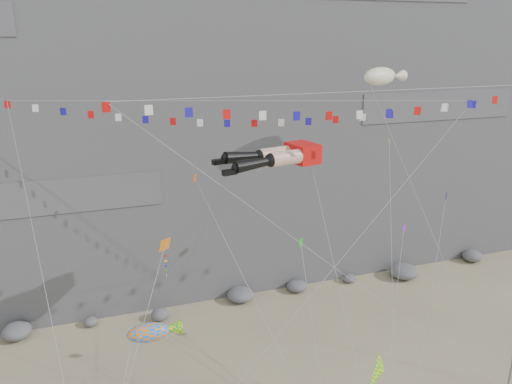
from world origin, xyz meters
TOP-DOWN VIEW (x-y plane):
  - cliff at (0.00, 32.00)m, footprint 80.00×28.00m
  - talus_boulders at (0.00, 17.00)m, footprint 60.00×3.00m
  - anchor_pole_right at (13.15, -3.06)m, footprint 0.12×0.12m
  - legs_kite at (-0.46, 6.33)m, footprint 7.89×16.24m
  - flag_banner_upper at (-1.83, 10.52)m, footprint 32.52×20.86m
  - flag_banner_lower at (5.03, 3.27)m, footprint 33.32×5.65m
  - harlequin_kite at (-9.08, 2.28)m, footprint 6.78×7.71m
  - fish_windsock at (-10.41, 1.71)m, footprint 5.89×6.71m
  - delta_kite at (2.74, -2.88)m, footprint 2.60×5.92m
  - blimp_windsock at (11.06, 12.39)m, footprint 5.65×14.87m
  - small_kite_a at (-5.66, 8.79)m, footprint 5.84×14.93m
  - small_kite_b at (8.65, 4.02)m, footprint 8.60×10.91m
  - small_kite_c at (0.25, 3.63)m, footprint 2.88×11.51m
  - small_kite_d at (9.94, 8.52)m, footprint 9.05×16.55m
  - small_kite_e at (10.87, 2.60)m, footprint 8.05×8.39m

SIDE VIEW (x-z plane):
  - talus_boulders at x=0.00m, z-range 0.00..1.20m
  - anchor_pole_right at x=13.15m, z-range 0.00..4.35m
  - delta_kite at x=2.74m, z-range 1.43..8.94m
  - fish_windsock at x=-10.41m, z-range 2.56..13.19m
  - small_kite_b at x=8.65m, z-range 2.43..19.57m
  - small_kite_c at x=0.25m, z-range 3.30..19.10m
  - harlequin_kite at x=-9.08m, z-range 5.10..20.96m
  - small_kite_e at x=10.87m, z-range 4.76..22.29m
  - small_kite_a at x=-5.66m, z-range 4.15..25.49m
  - small_kite_d at x=9.94m, z-range 3.79..28.37m
  - legs_kite at x=-0.46m, z-range 5.63..28.07m
  - flag_banner_upper at x=-1.83m, z-range 6.13..34.29m
  - flag_banner_lower at x=5.03m, z-range 9.33..33.43m
  - blimp_windsock at x=11.06m, z-range 8.77..34.30m
  - cliff at x=0.00m, z-range 0.00..50.00m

